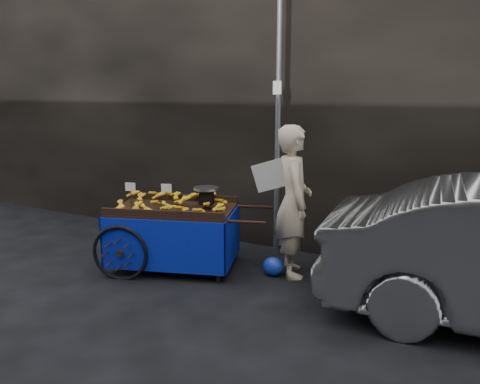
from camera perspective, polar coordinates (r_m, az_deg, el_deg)
The scene contains 6 objects.
ground at distance 6.01m, azimuth -3.32°, elevation -10.87°, with size 80.00×80.00×0.00m, color black.
building_wall at distance 7.74m, azimuth 9.29°, elevation 13.10°, with size 13.50×2.00×5.00m.
street_pole at distance 6.56m, azimuth 4.68°, elevation 9.12°, with size 0.12×0.10×4.00m.
banana_cart at distance 6.34m, azimuth -8.56°, elevation -2.69°, with size 2.40×1.62×1.20m.
vendor at distance 6.00m, azimuth 6.51°, elevation -1.15°, with size 0.94×0.85×1.95m.
plastic_bag at distance 6.16m, azimuth 4.08°, elevation -9.05°, with size 0.27×0.22×0.25m, color #1935BB.
Camera 1 is at (2.88, -4.73, 2.34)m, focal length 35.00 mm.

